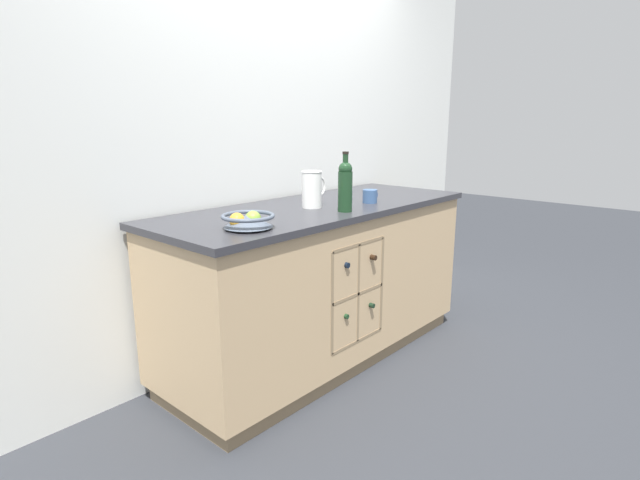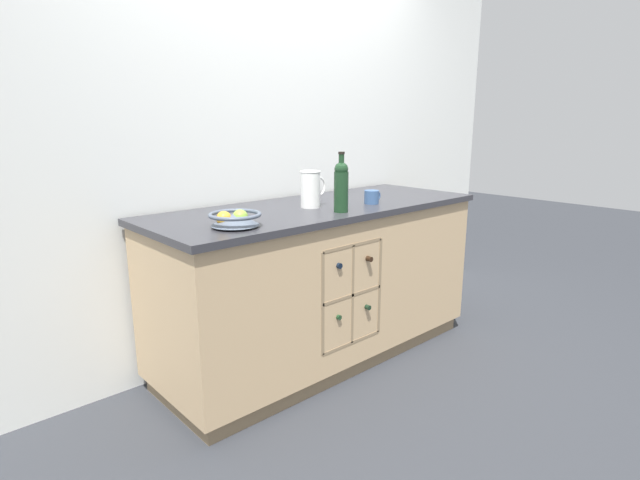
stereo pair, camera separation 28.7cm
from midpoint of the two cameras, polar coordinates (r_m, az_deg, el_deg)
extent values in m
plane|color=#2D3035|center=(3.12, 2.70, -13.06)|extent=(14.00, 14.00, 0.00)
cube|color=silver|center=(3.10, -2.61, 11.31)|extent=(4.40, 0.06, 2.55)
cube|color=#8B7354|center=(3.10, 2.71, -12.32)|extent=(1.90, 0.64, 0.09)
cube|color=tan|center=(2.93, 2.81, -4.45)|extent=(1.96, 0.70, 0.80)
cube|color=#2D2D33|center=(2.83, 2.91, 3.64)|extent=(2.00, 0.74, 0.03)
cube|color=#8B7354|center=(2.71, 5.28, -5.82)|extent=(0.43, 0.01, 0.54)
cube|color=#8B7354|center=(2.53, 2.84, -7.21)|extent=(0.02, 0.10, 0.54)
cube|color=#8B7354|center=(2.83, 9.00, -5.06)|extent=(0.02, 0.10, 0.54)
cube|color=#8B7354|center=(2.78, 5.96, -11.35)|extent=(0.43, 0.10, 0.02)
cube|color=#8B7354|center=(2.67, 6.10, -6.08)|extent=(0.43, 0.10, 0.02)
cube|color=#8B7354|center=(2.60, 6.25, -0.44)|extent=(0.43, 0.10, 0.02)
cube|color=#8B7354|center=(2.67, 6.10, -6.08)|extent=(0.02, 0.10, 0.54)
cylinder|color=#19381E|center=(2.72, 2.41, -7.76)|extent=(0.07, 0.21, 0.07)
cylinder|color=#19381E|center=(2.62, 4.77, -8.64)|extent=(0.03, 0.09, 0.03)
cylinder|color=black|center=(2.86, 5.65, -6.73)|extent=(0.07, 0.21, 0.07)
cylinder|color=black|center=(2.77, 7.99, -7.51)|extent=(0.03, 0.09, 0.03)
cylinder|color=black|center=(2.62, 2.65, -2.21)|extent=(0.08, 0.20, 0.08)
cylinder|color=black|center=(2.53, 4.93, -2.85)|extent=(0.03, 0.09, 0.03)
cylinder|color=black|center=(2.77, 5.81, -1.45)|extent=(0.07, 0.21, 0.07)
cylinder|color=black|center=(2.68, 8.24, -2.07)|extent=(0.03, 0.09, 0.03)
cylinder|color=#4C5666|center=(2.25, -6.07, 1.55)|extent=(0.11, 0.11, 0.01)
cone|color=#4C5666|center=(2.24, -6.09, 2.38)|extent=(0.22, 0.22, 0.06)
torus|color=#4C5666|center=(2.24, -6.10, 2.87)|extent=(0.24, 0.24, 0.02)
sphere|color=#7FA838|center=(2.24, -5.53, 2.55)|extent=(0.07, 0.07, 0.07)
sphere|color=gold|center=(2.23, -7.35, 2.40)|extent=(0.07, 0.07, 0.07)
cylinder|color=white|center=(2.73, 1.90, 5.80)|extent=(0.11, 0.11, 0.20)
torus|color=white|center=(2.72, 1.92, 7.80)|extent=(0.11, 0.11, 0.01)
torus|color=white|center=(2.77, 2.75, 6.10)|extent=(0.11, 0.01, 0.11)
cylinder|color=#385684|center=(2.90, 8.76, 4.85)|extent=(0.08, 0.08, 0.08)
torus|color=#385684|center=(2.93, 9.31, 4.96)|extent=(0.06, 0.01, 0.06)
cylinder|color=#19381E|center=(2.61, 5.59, 5.46)|extent=(0.08, 0.08, 0.21)
sphere|color=#19381E|center=(2.59, 5.65, 8.05)|extent=(0.07, 0.07, 0.07)
cylinder|color=#19381E|center=(2.59, 5.67, 8.75)|extent=(0.03, 0.03, 0.09)
cylinder|color=black|center=(2.59, 5.70, 9.87)|extent=(0.03, 0.03, 0.01)
camera|label=1|loc=(0.14, -87.14, 0.69)|focal=28.00mm
camera|label=2|loc=(0.14, 92.86, -0.69)|focal=28.00mm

